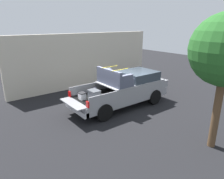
% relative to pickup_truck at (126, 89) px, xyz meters
% --- Properties ---
extents(ground_plane, '(40.00, 40.00, 0.00)m').
position_rel_pickup_truck_xyz_m(ground_plane, '(-0.35, 0.00, -0.96)').
color(ground_plane, black).
extents(pickup_truck, '(6.05, 2.06, 2.23)m').
position_rel_pickup_truck_xyz_m(pickup_truck, '(0.00, 0.00, 0.00)').
color(pickup_truck, gray).
rests_on(pickup_truck, ground_plane).
extents(building_facade, '(11.14, 0.36, 3.77)m').
position_rel_pickup_truck_xyz_m(building_facade, '(0.27, 4.73, 0.92)').
color(building_facade, beige).
rests_on(building_facade, ground_plane).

